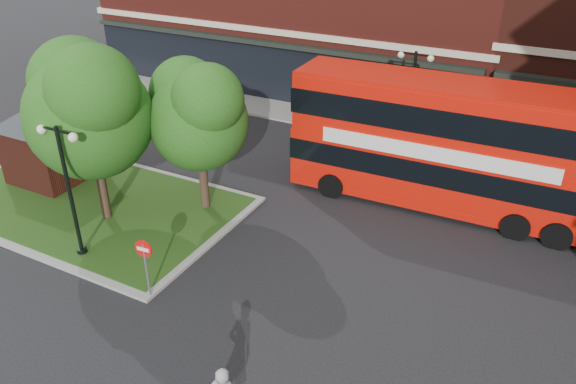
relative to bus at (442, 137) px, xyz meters
The scene contains 12 objects.
ground 11.33m from the bus, 115.07° to the right, with size 120.00×120.00×0.00m, color black.
pavement_far 8.59m from the bus, 125.02° to the left, with size 44.00×3.00×0.12m, color slate.
traffic_island 14.68m from the bus, 151.37° to the right, with size 12.60×7.60×0.15m.
kiosk 16.72m from the bus, 159.34° to the right, with size 6.51×6.51×3.60m.
tree_island_west 13.52m from the bus, 146.89° to the right, with size 5.40×4.71×7.21m.
tree_island_east 9.61m from the bus, 149.51° to the right, with size 4.46×3.90×6.29m.
lamp_island 14.02m from the bus, 136.26° to the right, with size 1.72×0.36×5.00m.
lamp_far_left 5.31m from the bus, 119.72° to the left, with size 1.72×0.36×5.00m.
bus is the anchor object (origin of this frame).
car_silver 8.11m from the bus, 143.54° to the left, with size 1.49×3.70×1.26m, color silver.
car_white 6.34m from the bus, 93.72° to the left, with size 1.59×4.56×1.50m, color silver.
no_entry_sign 12.31m from the bus, 121.74° to the right, with size 0.61×0.11×2.20m.
Camera 1 is at (8.81, -11.05, 11.72)m, focal length 35.00 mm.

